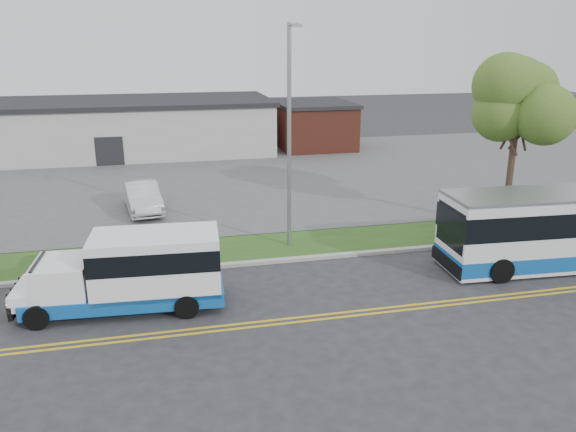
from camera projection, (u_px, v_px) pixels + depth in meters
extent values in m
plane|color=#28282B|center=(231.00, 277.00, 22.09)|extent=(140.00, 140.00, 0.00)
cube|color=gold|center=(246.00, 323.00, 18.51)|extent=(70.00, 0.12, 0.01)
cube|color=gold|center=(248.00, 327.00, 18.23)|extent=(70.00, 0.12, 0.01)
cube|color=#9E9B93|center=(228.00, 265.00, 23.09)|extent=(80.00, 0.30, 0.15)
cube|color=#224617|center=(223.00, 250.00, 24.77)|extent=(80.00, 3.30, 0.10)
cube|color=#4C4C4F|center=(198.00, 177.00, 37.87)|extent=(80.00, 25.00, 0.10)
cube|color=#9E9E99|center=(113.00, 129.00, 45.29)|extent=(25.00, 10.00, 4.00)
cube|color=black|center=(110.00, 102.00, 44.63)|extent=(25.40, 10.40, 0.35)
cube|color=black|center=(110.00, 152.00, 40.96)|extent=(2.00, 0.15, 2.20)
cube|color=brown|center=(313.00, 127.00, 47.95)|extent=(6.00, 7.00, 3.60)
cube|color=black|center=(313.00, 104.00, 47.37)|extent=(6.30, 7.30, 0.30)
cylinder|color=#31231B|center=(509.00, 179.00, 27.13)|extent=(0.32, 0.32, 4.76)
ellipsoid|color=#3B591F|center=(519.00, 101.00, 26.00)|extent=(5.20, 5.20, 4.42)
cylinder|color=gray|center=(289.00, 140.00, 23.87)|extent=(0.18, 0.18, 9.50)
cylinder|color=gray|center=(293.00, 24.00, 21.82)|extent=(0.12, 1.40, 0.12)
cube|color=gray|center=(297.00, 25.00, 21.23)|extent=(0.35, 0.18, 0.12)
cube|color=#0E4C99|center=(127.00, 294.00, 19.41)|extent=(6.73, 2.65, 0.49)
cube|color=white|center=(156.00, 262.00, 19.24)|extent=(4.41, 2.50, 2.04)
cube|color=black|center=(156.00, 253.00, 19.14)|extent=(4.43, 2.54, 0.73)
cube|color=white|center=(63.00, 277.00, 18.86)|extent=(1.88, 2.20, 1.17)
cube|color=black|center=(39.00, 273.00, 18.69)|extent=(0.21, 1.85, 0.87)
cube|color=white|center=(31.00, 293.00, 18.84)|extent=(1.10, 2.05, 0.53)
cube|color=black|center=(18.00, 301.00, 18.86)|extent=(0.27, 2.00, 0.49)
sphere|color=#FFD88C|center=(9.00, 305.00, 18.10)|extent=(0.21, 0.21, 0.19)
sphere|color=#FFD88C|center=(22.00, 286.00, 19.47)|extent=(0.21, 0.21, 0.19)
cylinder|color=black|center=(37.00, 317.00, 18.04)|extent=(0.83, 0.32, 0.82)
cylinder|color=black|center=(52.00, 290.00, 20.02)|extent=(0.83, 0.32, 0.82)
cylinder|color=black|center=(187.00, 306.00, 18.78)|extent=(0.83, 0.32, 0.82)
cylinder|color=black|center=(187.00, 281.00, 20.75)|extent=(0.83, 0.32, 0.82)
cube|color=#0E4C99|center=(574.00, 251.00, 23.27)|extent=(11.38, 3.18, 0.61)
cube|color=black|center=(452.00, 227.00, 21.94)|extent=(0.23, 2.35, 1.63)
cube|color=black|center=(447.00, 262.00, 22.37)|extent=(0.26, 2.56, 0.51)
cylinder|color=black|center=(501.00, 270.00, 21.50)|extent=(1.00, 0.38, 0.98)
cylinder|color=black|center=(471.00, 248.00, 23.77)|extent=(1.00, 0.38, 0.98)
imported|color=black|center=(189.00, 243.00, 23.26)|extent=(0.67, 0.55, 1.59)
imported|color=silver|center=(142.00, 197.00, 30.05)|extent=(2.33, 4.97, 1.57)
sphere|color=white|center=(183.00, 260.00, 23.16)|extent=(0.32, 0.32, 0.32)
sphere|color=white|center=(196.00, 254.00, 23.75)|extent=(0.32, 0.32, 0.32)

